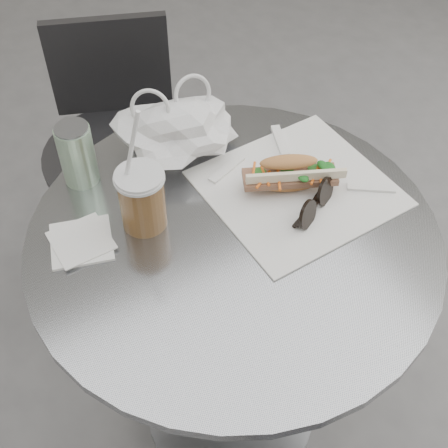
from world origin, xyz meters
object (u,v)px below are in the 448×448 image
cafe_table (232,317)px  chair_far (125,180)px  sunglasses (315,204)px  iced_coffee (142,198)px  banh_mi (289,174)px  drink_can (77,154)px

cafe_table → chair_far: size_ratio=0.98×
chair_far → sunglasses: size_ratio=6.32×
chair_far → iced_coffee: iced_coffee is taller
chair_far → iced_coffee: (-0.14, -0.51, 0.46)m
banh_mi → cafe_table: bearing=-137.5°
iced_coffee → drink_can: 0.18m
banh_mi → sunglasses: bearing=-60.2°
cafe_table → sunglasses: bearing=-10.7°
sunglasses → drink_can: bearing=111.5°
banh_mi → chair_far: bearing=128.7°
iced_coffee → chair_far: bearing=74.9°
iced_coffee → sunglasses: size_ratio=2.14×
sunglasses → chair_far: bearing=75.9°
cafe_table → sunglasses: sunglasses is taller
chair_far → drink_can: 0.60m
cafe_table → banh_mi: bearing=17.6°
chair_far → banh_mi: size_ratio=3.29×
banh_mi → iced_coffee: iced_coffee is taller
chair_far → sunglasses: 0.78m
drink_can → chair_far: bearing=60.4°
chair_far → drink_can: (-0.20, -0.34, 0.46)m
chair_far → iced_coffee: 0.70m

